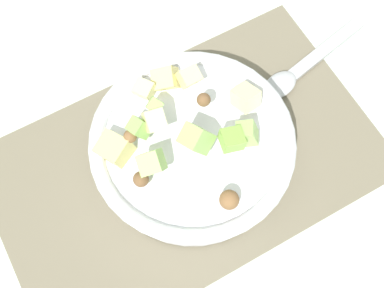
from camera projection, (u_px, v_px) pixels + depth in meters
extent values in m
plane|color=silver|center=(186.00, 163.00, 0.70)|extent=(2.40, 2.40, 0.00)
cube|color=#756B56|center=(186.00, 162.00, 0.69)|extent=(0.52, 0.31, 0.01)
cylinder|color=white|center=(192.00, 149.00, 0.67)|extent=(0.24, 0.24, 0.06)
torus|color=white|center=(192.00, 140.00, 0.64)|extent=(0.26, 0.26, 0.02)
cube|color=#93C160|center=(155.00, 105.00, 0.62)|extent=(0.03, 0.03, 0.03)
cube|color=#E5D684|center=(115.00, 149.00, 0.63)|extent=(0.05, 0.05, 0.04)
cube|color=beige|center=(154.00, 120.00, 0.61)|extent=(0.03, 0.03, 0.03)
cube|color=#E5D684|center=(166.00, 79.00, 0.66)|extent=(0.05, 0.04, 0.04)
cube|color=#8CB74C|center=(232.00, 139.00, 0.60)|extent=(0.03, 0.03, 0.02)
cube|color=beige|center=(144.00, 89.00, 0.66)|extent=(0.03, 0.03, 0.02)
cube|color=beige|center=(246.00, 98.00, 0.64)|extent=(0.03, 0.04, 0.04)
sphere|color=brown|center=(130.00, 136.00, 0.62)|extent=(0.02, 0.03, 0.02)
sphere|color=brown|center=(204.00, 100.00, 0.62)|extent=(0.02, 0.02, 0.03)
sphere|color=brown|center=(229.00, 200.00, 0.59)|extent=(0.04, 0.04, 0.03)
cube|color=#A3CC6B|center=(247.00, 133.00, 0.61)|extent=(0.04, 0.04, 0.04)
cube|color=beige|center=(189.00, 76.00, 0.65)|extent=(0.03, 0.03, 0.03)
cube|color=#A3CC6B|center=(196.00, 139.00, 0.60)|extent=(0.05, 0.04, 0.05)
cube|color=#93C160|center=(139.00, 128.00, 0.62)|extent=(0.03, 0.03, 0.04)
sphere|color=brown|center=(141.00, 179.00, 0.60)|extent=(0.03, 0.03, 0.03)
cube|color=#A3CC6B|center=(152.00, 162.00, 0.59)|extent=(0.04, 0.04, 0.05)
ellipsoid|color=#B7B7BC|center=(280.00, 85.00, 0.73)|extent=(0.06, 0.05, 0.01)
cube|color=#B7B7BC|center=(325.00, 50.00, 0.76)|extent=(0.15, 0.05, 0.01)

